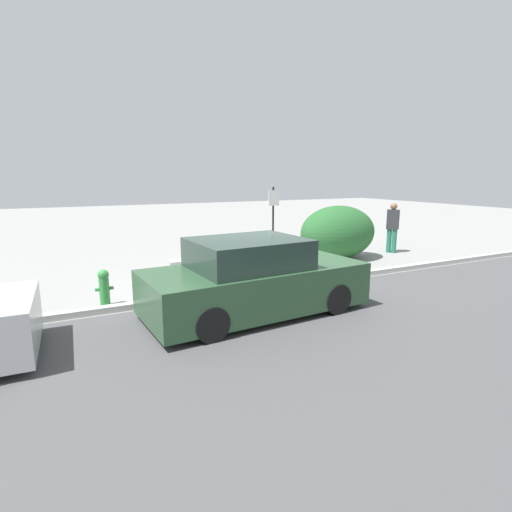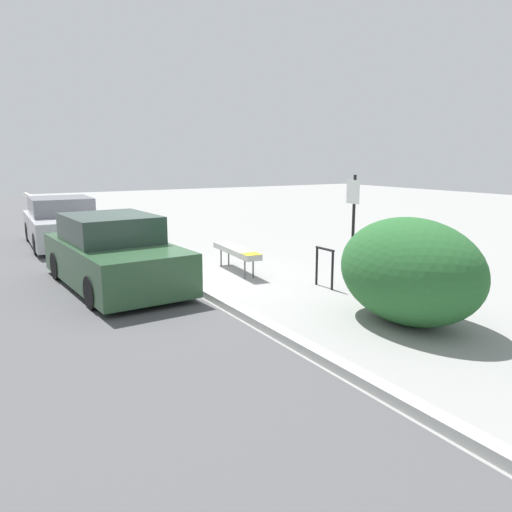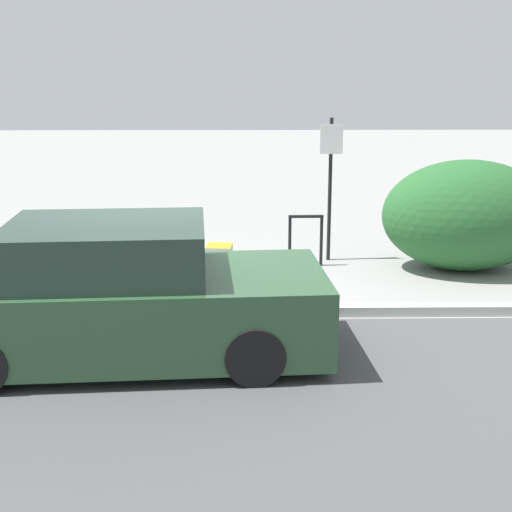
# 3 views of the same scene
# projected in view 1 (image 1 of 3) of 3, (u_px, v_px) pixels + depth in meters

# --- Properties ---
(ground_plane) EXTENTS (60.00, 60.00, 0.00)m
(ground_plane) POSITION_uv_depth(u_px,v_px,m) (238.00, 294.00, 9.05)
(ground_plane) COLOR gray
(road_strip) EXTENTS (60.00, 10.00, 0.01)m
(road_strip) POSITION_uv_depth(u_px,v_px,m) (422.00, 411.00, 4.54)
(road_strip) COLOR #4C4C4F
(road_strip) RESTS_ON ground_plane
(curb) EXTENTS (60.00, 0.20, 0.13)m
(curb) POSITION_uv_depth(u_px,v_px,m) (238.00, 291.00, 9.04)
(curb) COLOR #B7B7B2
(curb) RESTS_ON ground_plane
(bench) EXTENTS (2.05, 0.53, 0.58)m
(bench) POSITION_uv_depth(u_px,v_px,m) (210.00, 261.00, 10.20)
(bench) COLOR #515156
(bench) RESTS_ON ground_plane
(bike_rack) EXTENTS (0.55, 0.06, 0.83)m
(bike_rack) POSITION_uv_depth(u_px,v_px,m) (267.00, 248.00, 11.94)
(bike_rack) COLOR black
(bike_rack) RESTS_ON ground_plane
(sign_post) EXTENTS (0.36, 0.08, 2.30)m
(sign_post) POSITION_uv_depth(u_px,v_px,m) (273.00, 217.00, 12.26)
(sign_post) COLOR black
(sign_post) RESTS_ON ground_plane
(fire_hydrant) EXTENTS (0.36, 0.22, 0.77)m
(fire_hydrant) POSITION_uv_depth(u_px,v_px,m) (104.00, 287.00, 8.16)
(fire_hydrant) COLOR #338C3F
(fire_hydrant) RESTS_ON ground_plane
(shrub_hedge) EXTENTS (2.60, 1.79, 1.71)m
(shrub_hedge) POSITION_uv_depth(u_px,v_px,m) (338.00, 232.00, 12.75)
(shrub_hedge) COLOR #28602D
(shrub_hedge) RESTS_ON ground_plane
(pedestrian) EXTENTS (0.40, 0.44, 1.73)m
(pedestrian) POSITION_uv_depth(u_px,v_px,m) (393.00, 226.00, 13.76)
(pedestrian) COLOR #267259
(pedestrian) RESTS_ON ground_plane
(parked_car_near) EXTENTS (4.36, 2.11, 1.48)m
(parked_car_near) POSITION_uv_depth(u_px,v_px,m) (254.00, 280.00, 7.66)
(parked_car_near) COLOR black
(parked_car_near) RESTS_ON ground_plane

